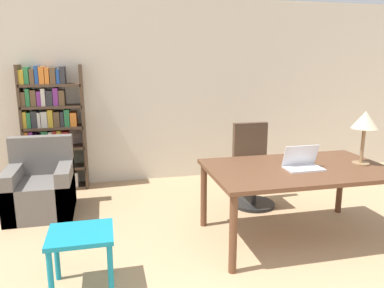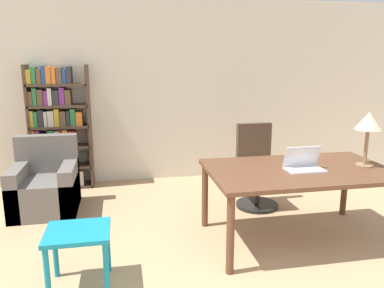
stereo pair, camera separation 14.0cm
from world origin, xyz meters
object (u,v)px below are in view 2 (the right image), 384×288
(desk, at_px, (299,176))
(table_lamp, at_px, (369,123))
(laptop, at_px, (304,165))
(bookshelf, at_px, (57,130))
(office_chair, at_px, (256,169))
(side_table_blue, at_px, (78,241))
(armchair, at_px, (46,187))

(desk, distance_m, table_lamp, 0.86)
(laptop, distance_m, table_lamp, 0.78)
(table_lamp, bearing_deg, bookshelf, 146.53)
(office_chair, distance_m, bookshelf, 2.82)
(desk, bearing_deg, bookshelf, 140.53)
(table_lamp, distance_m, bookshelf, 3.98)
(side_table_blue, bearing_deg, table_lamp, 8.21)
(bookshelf, bearing_deg, desk, -39.47)
(laptop, relative_size, table_lamp, 0.66)
(office_chair, bearing_deg, bookshelf, 155.27)
(laptop, relative_size, bookshelf, 0.21)
(side_table_blue, distance_m, bookshelf, 2.67)
(office_chair, relative_size, side_table_blue, 2.06)
(side_table_blue, relative_size, bookshelf, 0.29)
(desk, bearing_deg, table_lamp, -2.85)
(office_chair, height_order, bookshelf, bookshelf)
(desk, distance_m, laptop, 0.14)
(laptop, bearing_deg, bookshelf, 140.03)
(office_chair, distance_m, side_table_blue, 2.47)
(desk, distance_m, office_chair, 1.01)
(laptop, height_order, office_chair, office_chair)
(table_lamp, bearing_deg, desk, 177.15)
(bookshelf, bearing_deg, office_chair, -24.73)
(side_table_blue, xyz_separation_m, bookshelf, (-0.52, 2.59, 0.44))
(desk, relative_size, laptop, 5.00)
(desk, bearing_deg, office_chair, 94.37)
(desk, xyz_separation_m, side_table_blue, (-2.10, -0.44, -0.28))
(laptop, bearing_deg, side_table_blue, -169.66)
(office_chair, bearing_deg, desk, -85.63)
(table_lamp, relative_size, armchair, 0.62)
(laptop, xyz_separation_m, bookshelf, (-2.63, 2.20, 0.03))
(table_lamp, height_order, bookshelf, bookshelf)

